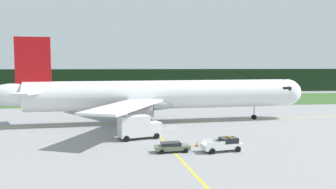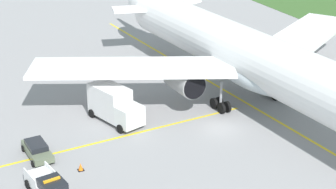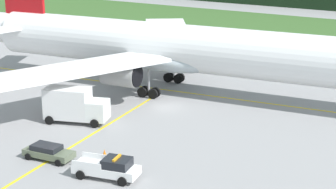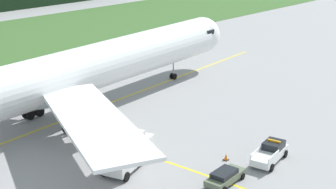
{
  "view_description": "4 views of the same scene",
  "coord_description": "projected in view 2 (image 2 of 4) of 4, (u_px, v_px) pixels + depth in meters",
  "views": [
    {
      "loc": [
        -6.93,
        -62.39,
        11.35
      ],
      "look_at": [
        0.72,
        6.74,
        5.4
      ],
      "focal_mm": 37.92,
      "sensor_mm": 36.0,
      "label": 1
    },
    {
      "loc": [
        41.93,
        -23.77,
        23.83
      ],
      "look_at": [
        -0.43,
        -5.38,
        4.31
      ],
      "focal_mm": 58.0,
      "sensor_mm": 36.0,
      "label": 2
    },
    {
      "loc": [
        30.42,
        -51.1,
        19.68
      ],
      "look_at": [
        3.51,
        -5.65,
        3.48
      ],
      "focal_mm": 60.45,
      "sensor_mm": 36.0,
      "label": 3
    },
    {
      "loc": [
        -35.17,
        -42.88,
        22.62
      ],
      "look_at": [
        5.24,
        -4.02,
        3.66
      ],
      "focal_mm": 55.6,
      "sensor_mm": 36.0,
      "label": 4
    }
  ],
  "objects": [
    {
      "name": "apron_cone",
      "position": [
        81.0,
        167.0,
        45.87
      ],
      "size": [
        0.54,
        0.54,
        0.67
      ],
      "color": "black",
      "rests_on": "ground"
    },
    {
      "name": "staff_car",
      "position": [
        37.0,
        149.0,
        47.93
      ],
      "size": [
        4.61,
        2.3,
        1.3
      ],
      "color": "#5B654E",
      "rests_on": "ground"
    },
    {
      "name": "ground",
      "position": [
        220.0,
        128.0,
        53.43
      ],
      "size": [
        320.0,
        320.0,
        0.0
      ],
      "primitive_type": "plane",
      "color": "gray"
    },
    {
      "name": "ops_pickup_truck",
      "position": [
        49.0,
        186.0,
        42.04
      ],
      "size": [
        5.61,
        3.01,
        1.94
      ],
      "color": "white",
      "rests_on": "ground"
    },
    {
      "name": "airliner",
      "position": [
        268.0,
        65.0,
        54.48
      ],
      "size": [
        61.29,
        44.14,
        16.22
      ],
      "color": "white",
      "rests_on": "ground"
    },
    {
      "name": "taxiway_centerline_spur",
      "position": [
        76.0,
        148.0,
        49.62
      ],
      "size": [
        3.94,
        36.13,
        0.01
      ],
      "primitive_type": "cube",
      "rotation": [
        0.0,
        0.0,
        1.67
      ],
      "color": "yellow",
      "rests_on": "ground"
    },
    {
      "name": "taxiway_centerline_main",
      "position": [
        268.0,
        116.0,
        56.01
      ],
      "size": [
        81.11,
        8.49,
        0.01
      ],
      "primitive_type": "cube",
      "rotation": [
        0.0,
        0.0,
        0.1
      ],
      "color": "yellow",
      "rests_on": "ground"
    },
    {
      "name": "catering_truck",
      "position": [
        114.0,
        104.0,
        54.11
      ],
      "size": [
        6.86,
        4.38,
        3.74
      ],
      "color": "silver",
      "rests_on": "ground"
    }
  ]
}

